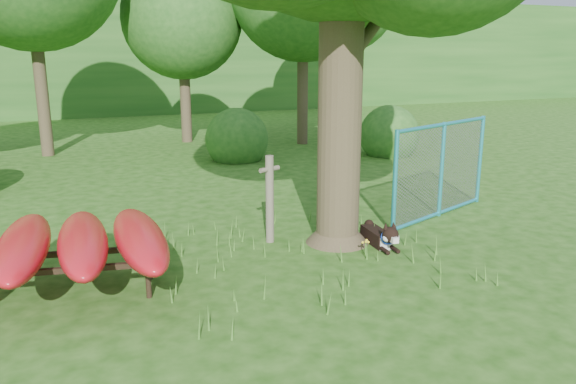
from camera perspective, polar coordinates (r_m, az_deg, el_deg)
name	(u,v)px	position (r m, az deg, el deg)	size (l,w,h in m)	color
ground	(310,287)	(7.54, 2.28, -9.58)	(80.00, 80.00, 0.00)	#1B450D
wooden_post	(270,197)	(9.02, -1.87, -0.50)	(0.39, 0.21, 1.44)	brown
kayak_rack	(54,244)	(7.60, -22.72, -4.93)	(2.84, 3.05, 0.90)	black
husky_dog	(381,236)	(9.08, 9.45, -4.46)	(0.34, 1.10, 0.49)	black
fence_section	(441,170)	(10.85, 15.33, 2.20)	(2.88, 1.16, 2.97)	#279FBA
wildflower_clump	(366,243)	(8.65, 7.91, -5.15)	(0.11, 0.10, 0.25)	#477F29
bg_tree_c	(182,19)	(19.78, -10.73, 16.90)	(4.00, 4.00, 6.12)	#3C3120
shrub_right	(388,155)	(17.38, 10.16, 3.75)	(1.80, 1.80, 1.80)	#23571C
shrub_mid	(237,160)	(16.31, -5.16, 3.25)	(1.80, 1.80, 1.80)	#23571C
wooded_hillside	(95,53)	(34.35, -19.00, 13.20)	(80.00, 12.00, 6.00)	#23571C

